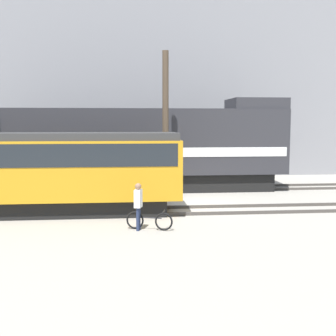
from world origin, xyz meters
TOP-DOWN VIEW (x-y plane):
  - ground_plane at (0.00, 0.00)m, footprint 120.00×120.00m
  - track_near at (0.00, -1.32)m, footprint 60.00×1.51m
  - track_far at (0.00, 4.73)m, footprint 60.00×1.51m
  - building_backdrop at (0.00, 13.79)m, footprint 44.45×6.00m
  - freight_locomotive at (-3.35, 4.73)m, footprint 18.13×3.04m
  - streetcar at (-6.11, -1.32)m, footprint 10.10×2.54m
  - bicycle at (-2.48, -4.23)m, footprint 1.65×0.65m
  - person at (-2.87, -4.26)m, footprint 0.32×0.41m
  - utility_pole_right at (-1.38, 1.70)m, footprint 0.30×0.30m

SIDE VIEW (x-z plane):
  - ground_plane at x=0.00m, z-range 0.00..0.00m
  - track_near at x=0.00m, z-range 0.00..0.14m
  - track_far at x=0.00m, z-range 0.00..0.14m
  - bicycle at x=-2.48m, z-range -0.03..0.68m
  - person at x=-2.87m, z-range 0.18..1.88m
  - streetcar at x=-6.11m, z-range 0.25..3.65m
  - freight_locomotive at x=-3.35m, z-range -0.18..5.00m
  - utility_pole_right at x=-1.38m, z-range 0.00..7.28m
  - building_backdrop at x=0.00m, z-range 0.00..13.76m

